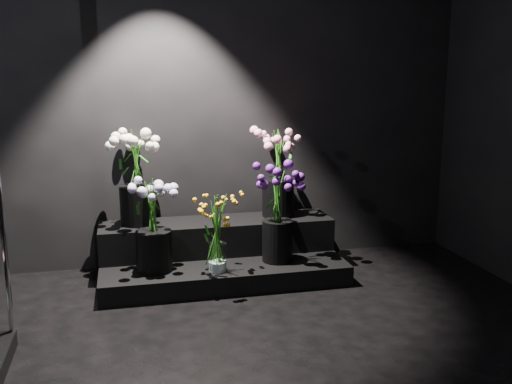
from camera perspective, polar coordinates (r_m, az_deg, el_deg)
name	(u,v)px	position (r m, az deg, el deg)	size (l,w,h in m)	color
floor	(288,382)	(3.06, 3.18, -18.46)	(4.00, 4.00, 0.00)	black
wall_back	(219,90)	(4.59, -3.72, 10.13)	(4.00, 4.00, 0.00)	black
display_riser	(220,253)	(4.44, -3.63, -6.14)	(1.81, 0.80, 0.40)	black
bouquet_orange_bells	(217,233)	(4.02, -3.91, -4.12)	(0.28, 0.28, 0.55)	white
bouquet_lilac	(153,220)	(4.08, -10.27, -2.75)	(0.46, 0.46, 0.65)	black
bouquet_purple	(278,209)	(4.21, 2.17, -1.69)	(0.39, 0.39, 0.70)	black
bouquet_cream_roses	(136,170)	(4.38, -11.88, 2.13)	(0.53, 0.53, 0.72)	black
bouquet_pink_roses	(278,168)	(4.53, 2.23, 2.37)	(0.44, 0.44, 0.69)	black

